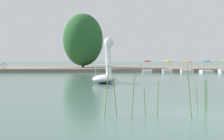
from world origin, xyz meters
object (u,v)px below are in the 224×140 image
at_px(pedal_boat_orange, 187,69).
at_px(pedal_boat_teal, 206,69).
at_px(pedal_boat_yellow, 167,69).
at_px(bicycle_parked, 0,66).
at_px(pedal_boat_red, 147,70).
at_px(tree_willow_overhanging, 83,40).
at_px(swan_boat, 106,71).

height_order(pedal_boat_orange, pedal_boat_teal, pedal_boat_teal).
relative_size(pedal_boat_yellow, bicycle_parked, 1.21).
xyz_separation_m(pedal_boat_red, pedal_boat_orange, (4.89, 0.19, -0.00)).
bearing_deg(pedal_boat_yellow, tree_willow_overhanging, 143.00).
bearing_deg(pedal_boat_orange, tree_willow_overhanging, 147.04).
bearing_deg(tree_willow_overhanging, pedal_boat_yellow, -37.00).
xyz_separation_m(pedal_boat_red, tree_willow_overhanging, (-8.17, 8.66, 4.09)).
relative_size(pedal_boat_red, tree_willow_overhanging, 0.24).
bearing_deg(pedal_boat_yellow, bicycle_parked, 171.37).
xyz_separation_m(pedal_boat_orange, tree_willow_overhanging, (-13.06, 8.47, 4.09)).
bearing_deg(swan_boat, pedal_boat_red, 71.07).
relative_size(pedal_boat_red, pedal_boat_orange, 0.93).
relative_size(pedal_boat_orange, bicycle_parked, 1.27).
bearing_deg(bicycle_parked, pedal_boat_teal, -8.20).
bearing_deg(swan_boat, pedal_boat_orange, 56.88).
bearing_deg(pedal_boat_teal, pedal_boat_yellow, 173.72).
relative_size(pedal_boat_yellow, pedal_boat_teal, 1.01).
bearing_deg(pedal_boat_teal, pedal_boat_orange, 176.83).
xyz_separation_m(swan_boat, pedal_boat_orange, (10.18, 15.61, -0.42)).
relative_size(swan_boat, pedal_boat_red, 1.70).
bearing_deg(bicycle_parked, pedal_boat_orange, -8.70).
xyz_separation_m(tree_willow_overhanging, bicycle_parked, (-10.47, -4.87, -3.70)).
xyz_separation_m(pedal_boat_yellow, pedal_boat_teal, (4.70, -0.52, 0.01)).
bearing_deg(pedal_boat_red, pedal_boat_teal, 0.46).
bearing_deg(pedal_boat_teal, tree_willow_overhanging, 150.86).
bearing_deg(swan_boat, bicycle_parked, 124.79).
distance_m(swan_boat, tree_willow_overhanging, 24.52).
height_order(tree_willow_overhanging, bicycle_parked, tree_willow_overhanging).
distance_m(pedal_boat_yellow, bicycle_parked, 21.44).
bearing_deg(pedal_boat_yellow, pedal_boat_red, -167.30).
distance_m(swan_boat, pedal_boat_teal, 19.92).
bearing_deg(bicycle_parked, tree_willow_overhanging, 24.94).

